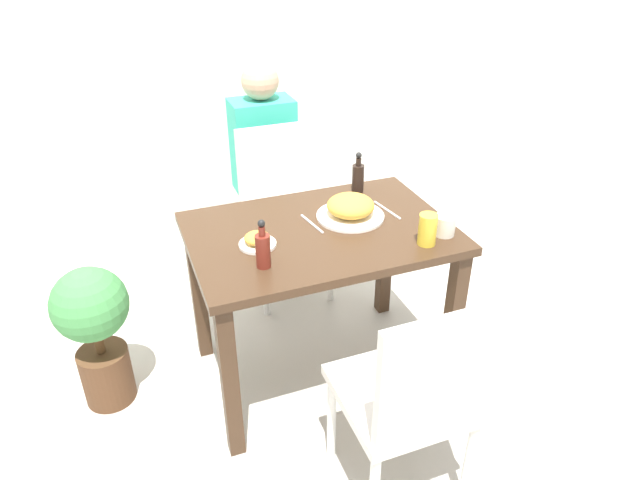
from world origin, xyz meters
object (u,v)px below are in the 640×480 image
(condiment_bottle, at_px, (263,249))
(potted_plant_left, at_px, (95,326))
(food_plate, at_px, (351,208))
(drink_cup, at_px, (445,225))
(sauce_bottle, at_px, (358,177))
(person_figure, at_px, (264,167))
(chair_near, at_px, (415,394))
(side_plate, at_px, (257,240))
(juice_glass, at_px, (428,229))
(chair_far, at_px, (282,203))

(condiment_bottle, xyz_separation_m, potted_plant_left, (-0.63, 0.35, -0.42))
(food_plate, xyz_separation_m, drink_cup, (0.29, -0.26, -0.00))
(food_plate, relative_size, sauce_bottle, 1.49)
(food_plate, relative_size, person_figure, 0.24)
(potted_plant_left, height_order, person_figure, person_figure)
(food_plate, bearing_deg, sauce_bottle, 58.88)
(food_plate, xyz_separation_m, condiment_bottle, (-0.44, -0.24, 0.03))
(chair_near, height_order, side_plate, chair_near)
(food_plate, relative_size, juice_glass, 2.27)
(sauce_bottle, distance_m, person_figure, 0.86)
(juice_glass, distance_m, potted_plant_left, 1.38)
(side_plate, bearing_deg, drink_cup, -14.15)
(chair_far, height_order, side_plate, chair_far)
(drink_cup, height_order, person_figure, person_figure)
(side_plate, bearing_deg, condiment_bottle, -97.32)
(chair_near, height_order, person_figure, person_figure)
(chair_near, xyz_separation_m, juice_glass, (0.29, 0.47, 0.30))
(food_plate, xyz_separation_m, side_plate, (-0.42, -0.09, -0.02))
(drink_cup, xyz_separation_m, condiment_bottle, (-0.73, 0.03, 0.03))
(person_figure, bearing_deg, drink_cup, -73.96)
(juice_glass, bearing_deg, drink_cup, 20.74)
(side_plate, xyz_separation_m, condiment_bottle, (-0.02, -0.15, 0.05))
(condiment_bottle, bearing_deg, chair_near, -58.54)
(sauce_bottle, relative_size, person_figure, 0.16)
(chair_far, relative_size, condiment_bottle, 4.72)
(juice_glass, bearing_deg, person_figure, 101.36)
(chair_far, xyz_separation_m, potted_plant_left, (-0.98, -0.58, -0.11))
(food_plate, height_order, person_figure, person_figure)
(condiment_bottle, bearing_deg, person_figure, 73.95)
(side_plate, bearing_deg, sauce_bottle, 28.85)
(chair_near, height_order, food_plate, chair_near)
(sauce_bottle, xyz_separation_m, potted_plant_left, (-1.20, -0.11, -0.42))
(sauce_bottle, bearing_deg, food_plate, -121.12)
(sauce_bottle, bearing_deg, potted_plant_left, -174.91)
(chair_near, distance_m, juice_glass, 0.63)
(chair_near, xyz_separation_m, drink_cup, (0.40, 0.51, 0.28))
(potted_plant_left, bearing_deg, drink_cup, -15.60)
(chair_near, relative_size, juice_glass, 7.19)
(person_figure, bearing_deg, chair_near, -90.88)
(sauce_bottle, height_order, potted_plant_left, sauce_bottle)
(chair_near, relative_size, food_plate, 3.16)
(drink_cup, xyz_separation_m, juice_glass, (-0.10, -0.04, 0.02))
(potted_plant_left, distance_m, person_figure, 1.35)
(chair_near, bearing_deg, juice_glass, -121.67)
(sauce_bottle, bearing_deg, side_plate, -151.15)
(side_plate, bearing_deg, juice_glass, -19.76)
(chair_near, bearing_deg, person_figure, -90.88)
(food_plate, distance_m, side_plate, 0.43)
(chair_near, bearing_deg, sauce_bottle, -103.63)
(drink_cup, xyz_separation_m, potted_plant_left, (-1.35, 0.38, -0.39))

